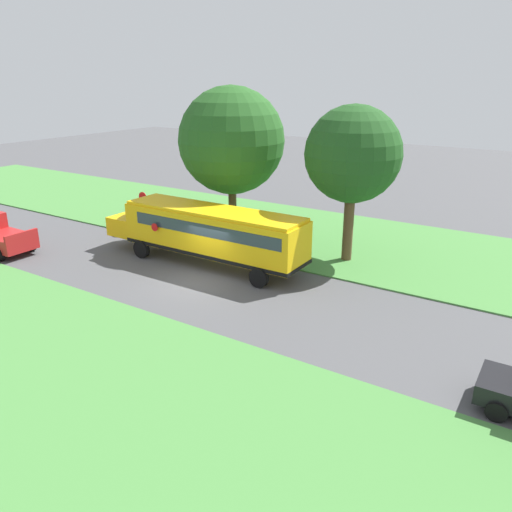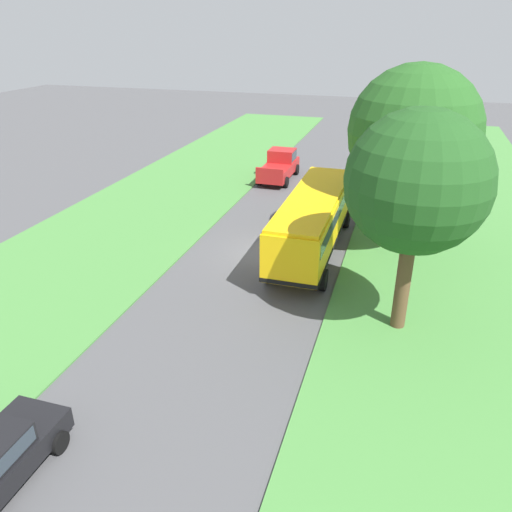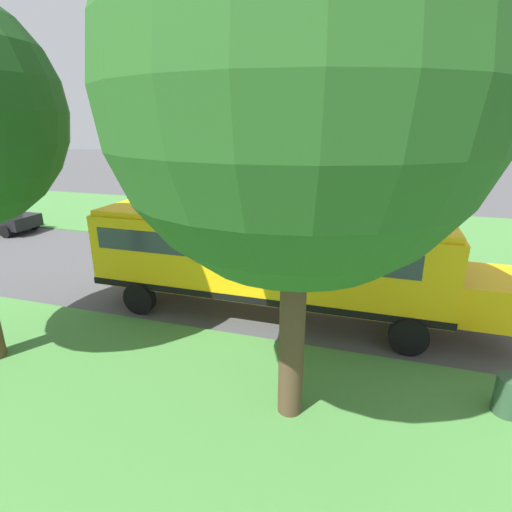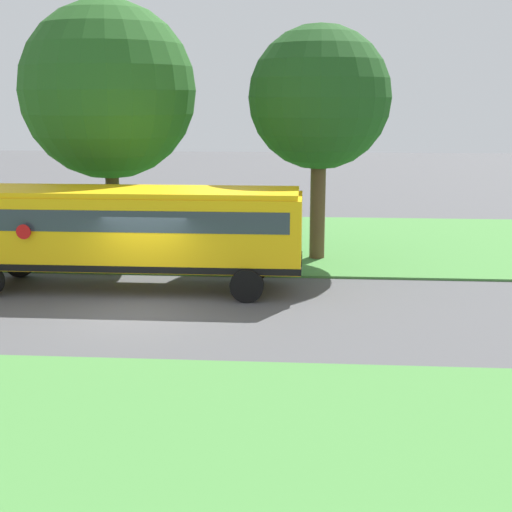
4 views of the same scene
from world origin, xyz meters
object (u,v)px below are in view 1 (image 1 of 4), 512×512
at_px(trash_bin, 169,227).
at_px(school_bus, 209,231).
at_px(oak_tree_roadside_mid, 356,156).
at_px(oak_tree_beside_bus, 232,141).
at_px(stop_sign, 144,207).

bearing_deg(trash_bin, school_bus, 61.48).
xyz_separation_m(oak_tree_roadside_mid, trash_bin, (1.55, -11.93, -5.39)).
bearing_deg(oak_tree_roadside_mid, oak_tree_beside_bus, -87.27).
distance_m(stop_sign, trash_bin, 2.08).
bearing_deg(trash_bin, oak_tree_roadside_mid, 97.40).
distance_m(school_bus, oak_tree_beside_bus, 6.19).
height_order(school_bus, oak_tree_roadside_mid, oak_tree_roadside_mid).
relative_size(school_bus, stop_sign, 4.53).
bearing_deg(stop_sign, school_bus, 71.92).
bearing_deg(oak_tree_beside_bus, stop_sign, -71.16).
distance_m(oak_tree_beside_bus, stop_sign, 7.50).
height_order(stop_sign, trash_bin, stop_sign).
xyz_separation_m(school_bus, oak_tree_roadside_mid, (-4.66, 6.20, 3.91)).
xyz_separation_m(oak_tree_roadside_mid, stop_sign, (2.32, -13.36, -4.10)).
distance_m(school_bus, trash_bin, 6.68).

